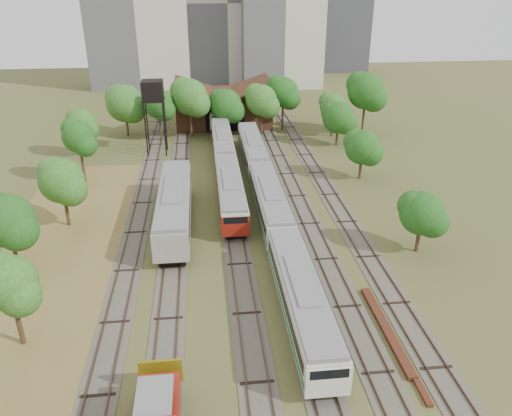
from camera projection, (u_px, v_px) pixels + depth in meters
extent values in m
plane|color=#475123|center=(279.00, 339.00, 35.89)|extent=(240.00, 240.00, 0.00)
cube|color=brown|center=(49.00, 291.00, 41.29)|extent=(14.00, 60.00, 0.04)
cube|color=#4C473D|center=(142.00, 203.00, 57.18)|extent=(2.60, 80.00, 0.06)
cube|color=#472D1E|center=(136.00, 202.00, 57.07)|extent=(0.08, 80.00, 0.14)
cube|color=#472D1E|center=(149.00, 202.00, 57.22)|extent=(0.08, 80.00, 0.14)
cube|color=#4C473D|center=(178.00, 201.00, 57.58)|extent=(2.60, 80.00, 0.06)
cube|color=#472D1E|center=(171.00, 201.00, 57.47)|extent=(0.08, 80.00, 0.14)
cube|color=#472D1E|center=(184.00, 200.00, 57.61)|extent=(0.08, 80.00, 0.14)
cube|color=#4C473D|center=(229.00, 199.00, 58.17)|extent=(2.60, 80.00, 0.06)
cube|color=#472D1E|center=(223.00, 199.00, 58.06)|extent=(0.08, 80.00, 0.14)
cube|color=#472D1E|center=(236.00, 198.00, 58.21)|extent=(0.08, 80.00, 0.14)
cube|color=#4C473D|center=(263.00, 197.00, 58.57)|extent=(2.60, 80.00, 0.06)
cube|color=#472D1E|center=(257.00, 197.00, 58.46)|extent=(0.08, 80.00, 0.14)
cube|color=#472D1E|center=(269.00, 196.00, 58.60)|extent=(0.08, 80.00, 0.14)
cube|color=#4C473D|center=(297.00, 196.00, 58.97)|extent=(2.60, 80.00, 0.06)
cube|color=#472D1E|center=(291.00, 196.00, 58.86)|extent=(0.08, 80.00, 0.14)
cube|color=#472D1E|center=(303.00, 195.00, 59.00)|extent=(0.08, 80.00, 0.14)
cube|color=#4C473D|center=(330.00, 194.00, 59.36)|extent=(2.60, 80.00, 0.06)
cube|color=#472D1E|center=(324.00, 194.00, 59.25)|extent=(0.08, 80.00, 0.14)
cube|color=#472D1E|center=(336.00, 194.00, 59.39)|extent=(0.08, 80.00, 0.14)
cube|color=black|center=(231.00, 204.00, 56.18)|extent=(2.07, 15.64, 0.75)
cube|color=beige|center=(230.00, 191.00, 55.52)|extent=(2.72, 17.00, 2.35)
cube|color=black|center=(230.00, 189.00, 55.40)|extent=(2.78, 15.64, 0.80)
cube|color=slate|center=(230.00, 180.00, 54.95)|extent=(2.51, 16.66, 0.34)
cube|color=maroon|center=(230.00, 196.00, 55.80)|extent=(2.78, 16.66, 0.42)
cube|color=maroon|center=(236.00, 226.00, 47.97)|extent=(2.76, 0.25, 2.11)
cube|color=black|center=(223.00, 153.00, 71.93)|extent=(2.07, 15.64, 0.75)
cube|color=beige|center=(223.00, 143.00, 71.27)|extent=(2.72, 17.00, 2.35)
cube|color=black|center=(222.00, 141.00, 71.15)|extent=(2.78, 15.64, 0.80)
cube|color=slate|center=(222.00, 134.00, 70.70)|extent=(2.51, 16.66, 0.34)
cube|color=maroon|center=(223.00, 147.00, 71.55)|extent=(2.78, 16.66, 0.42)
cube|color=black|center=(301.00, 315.00, 37.81)|extent=(2.11, 15.64, 0.77)
cube|color=beige|center=(301.00, 298.00, 37.14)|extent=(2.78, 17.00, 2.40)
cube|color=black|center=(301.00, 294.00, 37.02)|extent=(2.84, 15.64, 0.81)
cube|color=slate|center=(302.00, 282.00, 36.56)|extent=(2.56, 16.66, 0.35)
cube|color=#186027|center=(301.00, 305.00, 37.42)|extent=(2.84, 16.66, 0.43)
cube|color=beige|center=(328.00, 382.00, 29.58)|extent=(2.82, 0.25, 2.16)
cube|color=black|center=(270.00, 215.00, 53.56)|extent=(2.11, 15.64, 0.77)
cube|color=beige|center=(270.00, 201.00, 52.89)|extent=(2.78, 17.00, 2.40)
cube|color=black|center=(270.00, 199.00, 52.76)|extent=(2.84, 15.64, 0.81)
cube|color=slate|center=(270.00, 189.00, 52.30)|extent=(2.56, 16.66, 0.35)
cube|color=#186027|center=(270.00, 207.00, 53.17)|extent=(2.84, 16.66, 0.43)
cube|color=black|center=(253.00, 160.00, 69.30)|extent=(2.11, 15.64, 0.77)
cube|color=beige|center=(253.00, 149.00, 68.63)|extent=(2.78, 17.00, 2.40)
cube|color=black|center=(253.00, 147.00, 68.51)|extent=(2.84, 15.64, 0.81)
cube|color=slate|center=(253.00, 140.00, 68.05)|extent=(2.56, 16.66, 0.35)
cube|color=#186027|center=(253.00, 154.00, 68.92)|extent=(2.84, 16.66, 0.43)
cube|color=black|center=(218.00, 120.00, 88.56)|extent=(2.29, 14.72, 0.83)
cube|color=beige|center=(217.00, 110.00, 87.83)|extent=(3.02, 16.00, 2.60)
cube|color=black|center=(217.00, 108.00, 87.69)|extent=(3.08, 14.72, 0.89)
cube|color=slate|center=(217.00, 102.00, 87.19)|extent=(2.78, 15.68, 0.37)
cube|color=#186027|center=(218.00, 114.00, 88.14)|extent=(3.08, 15.68, 0.47)
cube|color=beige|center=(219.00, 123.00, 80.73)|extent=(3.06, 0.25, 2.34)
cube|color=maroon|center=(157.00, 412.00, 27.86)|extent=(2.47, 4.40, 1.48)
cube|color=gold|center=(161.00, 372.00, 30.72)|extent=(2.67, 0.20, 1.78)
cube|color=slate|center=(153.00, 401.00, 26.45)|extent=(1.98, 3.60, 0.20)
cube|color=black|center=(175.00, 222.00, 51.93)|extent=(2.43, 16.56, 0.88)
cube|color=gray|center=(174.00, 206.00, 51.16)|extent=(3.20, 18.00, 2.76)
cube|color=black|center=(174.00, 203.00, 51.02)|extent=(3.26, 16.56, 0.94)
cube|color=slate|center=(173.00, 192.00, 50.48)|extent=(2.95, 17.64, 0.40)
cylinder|color=black|center=(146.00, 130.00, 70.21)|extent=(0.19, 0.19, 7.73)
cylinder|color=black|center=(165.00, 130.00, 70.47)|extent=(0.19, 0.19, 7.73)
cylinder|color=black|center=(147.00, 125.00, 72.56)|extent=(0.19, 0.19, 7.73)
cylinder|color=black|center=(166.00, 125.00, 72.82)|extent=(0.19, 0.19, 7.73)
cube|color=black|center=(153.00, 100.00, 69.83)|extent=(3.04, 3.04, 0.20)
cube|color=black|center=(153.00, 90.00, 69.23)|extent=(2.90, 2.90, 2.61)
cube|color=#522717|center=(386.00, 329.00, 36.63)|extent=(0.67, 10.12, 0.34)
cube|color=#522717|center=(409.00, 366.00, 33.22)|extent=(0.43, 6.87, 0.22)
cube|color=#3D2716|center=(223.00, 108.00, 86.81)|extent=(16.00, 11.00, 5.50)
cube|color=#3D2716|center=(199.00, 89.00, 84.99)|extent=(8.45, 11.55, 2.96)
cube|color=#3D2716|center=(246.00, 88.00, 85.79)|extent=(8.45, 11.55, 2.96)
cube|color=black|center=(225.00, 119.00, 82.14)|extent=(6.40, 0.15, 4.12)
cylinder|color=#382616|center=(18.00, 320.00, 34.60)|extent=(0.36, 0.36, 4.02)
sphere|color=#184E14|center=(9.00, 283.00, 33.28)|extent=(3.80, 3.80, 3.80)
cylinder|color=#382616|center=(14.00, 250.00, 43.78)|extent=(0.36, 0.36, 3.72)
sphere|color=#184E14|center=(7.00, 221.00, 42.56)|extent=(4.67, 4.67, 4.67)
cylinder|color=#382616|center=(66.00, 208.00, 51.36)|extent=(0.36, 0.36, 3.92)
sphere|color=#184E14|center=(62.00, 181.00, 50.07)|extent=(4.55, 4.55, 4.55)
cylinder|color=#382616|center=(83.00, 165.00, 61.86)|extent=(0.36, 0.36, 4.69)
sphere|color=#184E14|center=(78.00, 137.00, 60.32)|extent=(3.92, 3.92, 3.92)
cylinder|color=#382616|center=(85.00, 144.00, 70.94)|extent=(0.36, 0.36, 3.80)
sphere|color=#184E14|center=(82.00, 124.00, 69.69)|extent=(4.20, 4.20, 4.20)
cylinder|color=#382616|center=(127.00, 123.00, 80.42)|extent=(0.36, 0.36, 4.13)
sphere|color=#184E14|center=(125.00, 103.00, 79.07)|extent=(5.92, 5.92, 5.92)
cylinder|color=#382616|center=(160.00, 126.00, 77.92)|extent=(0.36, 0.36, 4.57)
sphere|color=#184E14|center=(158.00, 104.00, 76.42)|extent=(4.54, 4.54, 4.54)
cylinder|color=#382616|center=(191.00, 122.00, 79.45)|extent=(0.36, 0.36, 5.07)
sphere|color=#184E14|center=(189.00, 97.00, 77.79)|extent=(5.66, 5.66, 5.66)
cylinder|color=#382616|center=(227.00, 124.00, 80.36)|extent=(0.36, 0.36, 3.87)
sphere|color=#184E14|center=(226.00, 106.00, 79.09)|extent=(5.14, 5.14, 5.14)
cylinder|color=#382616|center=(261.00, 122.00, 80.49)|extent=(0.36, 0.36, 4.47)
sphere|color=#184E14|center=(261.00, 100.00, 79.02)|extent=(4.98, 4.98, 4.98)
cylinder|color=#382616|center=(283.00, 115.00, 82.90)|extent=(0.36, 0.36, 5.04)
sphere|color=#184E14|center=(283.00, 92.00, 81.25)|extent=(4.91, 4.91, 4.91)
cylinder|color=#382616|center=(332.00, 124.00, 80.14)|extent=(0.36, 0.36, 3.85)
sphere|color=#184E14|center=(333.00, 106.00, 78.87)|extent=(4.28, 4.28, 4.28)
cylinder|color=#382616|center=(363.00, 117.00, 81.15)|extent=(0.36, 0.36, 5.46)
sphere|color=#184E14|center=(366.00, 91.00, 79.36)|extent=(5.77, 5.77, 5.77)
cylinder|color=#382616|center=(418.00, 236.00, 46.65)|extent=(0.36, 0.36, 3.12)
sphere|color=#184E14|center=(422.00, 213.00, 45.63)|extent=(4.10, 4.10, 4.10)
cylinder|color=#382616|center=(360.00, 166.00, 63.41)|extent=(0.36, 0.36, 3.31)
sphere|color=#184E14|center=(362.00, 147.00, 62.33)|extent=(4.38, 4.38, 4.38)
cylinder|color=#382616|center=(337.00, 135.00, 75.86)|extent=(0.36, 0.36, 3.39)
sphere|color=#184E14|center=(338.00, 118.00, 74.75)|extent=(4.77, 4.77, 4.77)
cube|color=#ADA69D|center=(225.00, 1.00, 118.43)|extent=(20.00, 18.00, 36.00)
cube|color=#404248|center=(344.00, 15.00, 132.29)|extent=(12.00, 12.00, 28.00)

